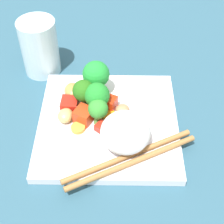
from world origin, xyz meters
TOP-DOWN VIEW (x-y plane):
  - ground_plane at (0.00, 0.00)cm, footprint 110.00×110.00cm
  - square_plate at (0.00, 0.00)cm, footprint 23.45×23.45cm
  - rice_mound at (4.79, 2.82)cm, footprint 9.24×9.19cm
  - broccoli_floret_0 at (0.49, -1.61)cm, footprint 3.32×3.32cm
  - broccoli_floret_1 at (-2.39, -1.87)cm, footprint 4.24×4.24cm
  - broccoli_floret_2 at (-6.75, -2.28)cm, footprint 4.70×4.70cm
  - broccoli_floret_3 at (-3.50, -4.21)cm, footprint 3.75×3.75cm
  - carrot_slice_0 at (-1.01, 0.01)cm, footprint 3.26×3.26cm
  - carrot_slice_1 at (-4.77, -0.70)cm, footprint 3.97×3.97cm
  - carrot_slice_2 at (2.07, -4.81)cm, footprint 3.29×3.29cm
  - pepper_chunk_0 at (0.19, -3.99)cm, footprint 3.82×3.80cm
  - pepper_chunk_1 at (-3.04, 0.48)cm, footprint 3.08×3.18cm
  - pepper_chunk_2 at (-2.78, -6.71)cm, footprint 3.10×2.93cm
  - pepper_chunk_4 at (2.27, -0.71)cm, footprint 2.90×3.02cm
  - chicken_piece_0 at (-5.72, -6.48)cm, footprint 4.21×3.63cm
  - chicken_piece_1 at (-2.05, 2.36)cm, footprint 2.75×2.98cm
  - chicken_piece_2 at (-0.32, -7.08)cm, footprint 3.41×3.09cm
  - chopstick_pair at (8.09, 3.64)cm, footprint 11.84×20.29cm
  - drinking_glass at (-14.66, -13.41)cm, footprint 7.04×7.04cm

SIDE VIEW (x-z plane):
  - ground_plane at x=0.00cm, z-range -2.00..0.00cm
  - square_plate at x=0.00cm, z-range 0.00..1.40cm
  - carrot_slice_1 at x=-4.77cm, z-range 1.40..1.85cm
  - carrot_slice_0 at x=-1.01cm, z-range 1.40..2.06cm
  - carrot_slice_2 at x=2.07cm, z-range 1.40..2.10cm
  - chopstick_pair at x=8.09cm, z-range 1.40..2.29cm
  - pepper_chunk_4 at x=2.27cm, z-range 1.40..2.65cm
  - chicken_piece_1 at x=-2.05cm, z-range 1.40..2.82cm
  - pepper_chunk_2 at x=-2.78cm, z-range 1.40..3.21cm
  - chicken_piece_2 at x=-0.32cm, z-range 1.40..3.41cm
  - pepper_chunk_1 at x=-3.04cm, z-range 1.40..3.69cm
  - pepper_chunk_0 at x=0.19cm, z-range 1.40..3.77cm
  - chicken_piece_0 at x=-5.72cm, z-range 1.40..3.81cm
  - broccoli_floret_0 at x=0.49cm, z-range 1.84..6.37cm
  - rice_mound at x=4.79cm, z-range 1.40..6.96cm
  - broccoli_floret_3 at x=-3.50cm, z-range 2.06..7.47cm
  - broccoli_floret_1 at x=-2.39cm, z-range 1.97..7.66cm
  - drinking_glass at x=-14.66cm, z-range 0.00..10.87cm
  - broccoli_floret_2 at x=-6.75cm, z-range 2.18..8.98cm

